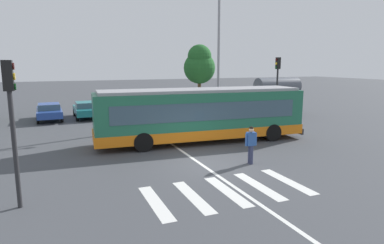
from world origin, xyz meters
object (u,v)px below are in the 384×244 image
object	(u,v)px
parked_car_black	(149,106)
background_tree_right	(199,65)
twin_arm_street_lamp	(219,40)
pedestrian_crossing_street	(251,143)
city_transit_bus	(201,115)
traffic_light_near_corner	(11,111)
parked_car_teal	(86,109)
parked_car_champagne	(203,103)
parked_car_blue	(49,111)
traffic_light_far_corner	(277,79)
bus_stop_shelter	(277,87)
parked_car_charcoal	(177,105)
parked_car_red	(119,107)

from	to	relation	value
parked_car_black	background_tree_right	bearing A→B (deg)	30.51
twin_arm_street_lamp	pedestrian_crossing_street	bearing A→B (deg)	-109.85
city_transit_bus	traffic_light_near_corner	xyz separation A→B (m)	(-8.88, -6.01, 1.48)
pedestrian_crossing_street	parked_car_teal	size ratio (longest dim) A/B	0.38
parked_car_champagne	traffic_light_near_corner	xyz separation A→B (m)	(-14.05, -17.36, 2.30)
parked_car_blue	traffic_light_far_corner	distance (m)	18.24
city_transit_bus	twin_arm_street_lamp	xyz separation A→B (m)	(4.51, 6.83, 4.70)
bus_stop_shelter	parked_car_charcoal	bearing A→B (deg)	154.16
city_transit_bus	pedestrian_crossing_street	bearing A→B (deg)	-86.22
bus_stop_shelter	parked_car_black	bearing A→B (deg)	159.63
parked_car_red	parked_car_black	distance (m)	2.59
traffic_light_far_corner	parked_car_red	bearing A→B (deg)	148.35
parked_car_blue	twin_arm_street_lamp	bearing A→B (deg)	-19.45
parked_car_black	twin_arm_street_lamp	distance (m)	8.38
pedestrian_crossing_street	parked_car_charcoal	distance (m)	15.95
parked_car_charcoal	traffic_light_near_corner	distance (m)	20.61
pedestrian_crossing_street	parked_car_champagne	world-z (taller)	pedestrian_crossing_street
traffic_light_near_corner	background_tree_right	xyz separation A→B (m)	(15.28, 20.96, 1.28)
pedestrian_crossing_street	traffic_light_near_corner	bearing A→B (deg)	-172.43
parked_car_red	parked_car_champagne	bearing A→B (deg)	-0.94
bus_stop_shelter	background_tree_right	distance (m)	9.03
parked_car_champagne	twin_arm_street_lamp	world-z (taller)	twin_arm_street_lamp
traffic_light_far_corner	twin_arm_street_lamp	distance (m)	5.51
parked_car_charcoal	traffic_light_far_corner	bearing A→B (deg)	-47.02
parked_car_red	background_tree_right	world-z (taller)	background_tree_right
parked_car_blue	traffic_light_far_corner	bearing A→B (deg)	-22.02
traffic_light_near_corner	traffic_light_far_corner	xyz separation A→B (m)	(17.42, 10.56, 0.24)
background_tree_right	traffic_light_near_corner	bearing A→B (deg)	-126.10
parked_car_red	background_tree_right	xyz separation A→B (m)	(9.11, 3.47, 3.58)
parked_car_champagne	bus_stop_shelter	bearing A→B (deg)	-38.23
city_transit_bus	bus_stop_shelter	xyz separation A→B (m)	(10.51, 7.14, 0.83)
parked_car_blue	bus_stop_shelter	xyz separation A→B (m)	(18.71, -4.18, 1.65)
city_transit_bus	parked_car_champagne	world-z (taller)	city_transit_bus
pedestrian_crossing_street	parked_car_blue	size ratio (longest dim) A/B	0.38
pedestrian_crossing_street	background_tree_right	xyz separation A→B (m)	(6.09, 19.74, 3.38)
pedestrian_crossing_street	parked_car_teal	world-z (taller)	pedestrian_crossing_street
parked_car_teal	parked_car_black	size ratio (longest dim) A/B	0.99
city_transit_bus	parked_car_teal	distance (m)	12.65
parked_car_charcoal	parked_car_blue	bearing A→B (deg)	178.36
traffic_light_near_corner	parked_car_champagne	bearing A→B (deg)	51.02
parked_car_black	parked_car_charcoal	distance (m)	2.65
parked_car_blue	background_tree_right	distance (m)	15.48
city_transit_bus	background_tree_right	size ratio (longest dim) A/B	1.90
pedestrian_crossing_street	twin_arm_street_lamp	world-z (taller)	twin_arm_street_lamp
twin_arm_street_lamp	traffic_light_near_corner	bearing A→B (deg)	-136.20
city_transit_bus	parked_car_black	size ratio (longest dim) A/B	2.66
parked_car_blue	parked_car_charcoal	size ratio (longest dim) A/B	0.98
parked_car_black	bus_stop_shelter	bearing A→B (deg)	-20.37
parked_car_teal	parked_car_red	world-z (taller)	same
background_tree_right	city_transit_bus	bearing A→B (deg)	-113.20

